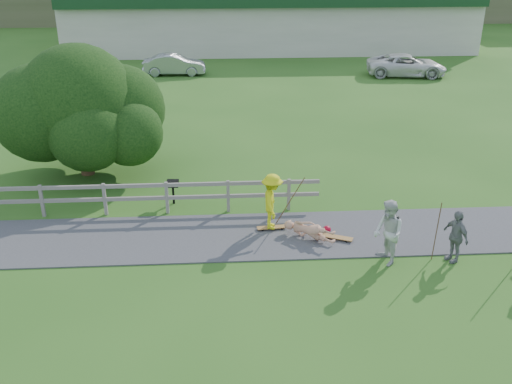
# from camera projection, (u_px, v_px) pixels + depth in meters

# --- Properties ---
(ground) EXTENTS (260.00, 260.00, 0.00)m
(ground) POSITION_uv_depth(u_px,v_px,m) (231.00, 263.00, 15.90)
(ground) COLOR #2A5919
(ground) RESTS_ON ground
(path) EXTENTS (34.00, 3.00, 0.04)m
(path) POSITION_uv_depth(u_px,v_px,m) (230.00, 236.00, 17.26)
(path) COLOR #39393C
(path) RESTS_ON ground
(fence) EXTENTS (15.05, 0.10, 1.10)m
(fence) POSITION_uv_depth(u_px,v_px,m) (85.00, 195.00, 18.35)
(fence) COLOR #68645B
(fence) RESTS_ON ground
(strip_mall) EXTENTS (32.50, 10.75, 5.10)m
(strip_mall) POSITION_uv_depth(u_px,v_px,m) (269.00, 15.00, 46.97)
(strip_mall) COLOR #BCB4A5
(strip_mall) RESTS_ON ground
(skater_rider) EXTENTS (0.73, 1.18, 1.76)m
(skater_rider) POSITION_uv_depth(u_px,v_px,m) (272.00, 204.00, 17.32)
(skater_rider) COLOR #D1D413
(skater_rider) RESTS_ON ground
(skater_fallen) EXTENTS (1.31, 1.53, 0.59)m
(skater_fallen) POSITION_uv_depth(u_px,v_px,m) (309.00, 231.00, 17.01)
(skater_fallen) COLOR tan
(skater_fallen) RESTS_ON ground
(spectator_a) EXTENTS (0.86, 1.02, 1.86)m
(spectator_a) POSITION_uv_depth(u_px,v_px,m) (388.00, 233.00, 15.53)
(spectator_a) COLOR silver
(spectator_a) RESTS_ON ground
(spectator_b) EXTENTS (0.66, 0.97, 1.54)m
(spectator_b) POSITION_uv_depth(u_px,v_px,m) (456.00, 236.00, 15.71)
(spectator_b) COLOR slate
(spectator_b) RESTS_ON ground
(car_silver) EXTENTS (4.11, 1.44, 1.35)m
(car_silver) POSITION_uv_depth(u_px,v_px,m) (174.00, 65.00, 37.82)
(car_silver) COLOR #95989C
(car_silver) RESTS_ON ground
(car_white) EXTENTS (5.41, 3.05, 1.43)m
(car_white) POSITION_uv_depth(u_px,v_px,m) (407.00, 65.00, 37.45)
(car_white) COLOR silver
(car_white) RESTS_ON ground
(tree) EXTENTS (6.79, 6.79, 3.76)m
(tree) POSITION_uv_depth(u_px,v_px,m) (82.00, 127.00, 21.19)
(tree) COLOR black
(tree) RESTS_ON ground
(bbq) EXTENTS (0.41, 0.33, 0.85)m
(bbq) POSITION_uv_depth(u_px,v_px,m) (173.00, 192.00, 19.30)
(bbq) COLOR black
(bbq) RESTS_ON ground
(longboard_rider) EXTENTS (0.93, 0.31, 0.10)m
(longboard_rider) POSITION_uv_depth(u_px,v_px,m) (272.00, 229.00, 17.66)
(longboard_rider) COLOR olive
(longboard_rider) RESTS_ON ground
(longboard_fallen) EXTENTS (1.01, 0.62, 0.11)m
(longboard_fallen) POSITION_uv_depth(u_px,v_px,m) (336.00, 238.00, 17.07)
(longboard_fallen) COLOR olive
(longboard_fallen) RESTS_ON ground
(helmet) EXTENTS (0.25, 0.25, 0.25)m
(helmet) POSITION_uv_depth(u_px,v_px,m) (327.00, 230.00, 17.44)
(helmet) COLOR #A40920
(helmet) RESTS_ON ground
(pole_rider) EXTENTS (0.03, 0.03, 1.81)m
(pole_rider) POSITION_uv_depth(u_px,v_px,m) (290.00, 198.00, 17.71)
(pole_rider) COLOR #523721
(pole_rider) RESTS_ON ground
(pole_spec_left) EXTENTS (0.03, 0.03, 1.76)m
(pole_spec_left) POSITION_uv_depth(u_px,v_px,m) (437.00, 232.00, 15.70)
(pole_spec_left) COLOR #523721
(pole_spec_left) RESTS_ON ground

